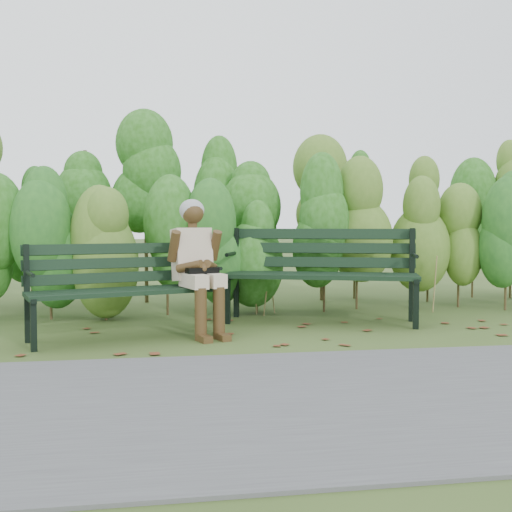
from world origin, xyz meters
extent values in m
plane|color=#35481C|center=(0.00, 0.00, 0.00)|extent=(80.00, 80.00, 0.00)
cube|color=#474749|center=(0.00, -2.20, 0.01)|extent=(60.00, 2.50, 0.01)
cylinder|color=#47381E|center=(-2.14, 1.30, 0.40)|extent=(0.03, 0.03, 0.80)
ellipsoid|color=#225811|center=(-2.14, 1.30, 1.04)|extent=(0.64, 0.64, 1.44)
cylinder|color=#47381E|center=(-1.53, 1.30, 0.40)|extent=(0.03, 0.03, 0.80)
ellipsoid|color=#225811|center=(-1.53, 1.30, 1.04)|extent=(0.64, 0.64, 1.44)
cylinder|color=#47381E|center=(-0.92, 1.30, 0.40)|extent=(0.03, 0.03, 0.80)
ellipsoid|color=#225811|center=(-0.92, 1.30, 1.04)|extent=(0.64, 0.64, 1.44)
cylinder|color=#47381E|center=(-0.31, 1.30, 0.40)|extent=(0.03, 0.03, 0.80)
ellipsoid|color=#225811|center=(-0.31, 1.30, 1.04)|extent=(0.64, 0.64, 1.44)
cylinder|color=#47381E|center=(0.31, 1.30, 0.40)|extent=(0.03, 0.03, 0.80)
ellipsoid|color=#225811|center=(0.31, 1.30, 1.04)|extent=(0.64, 0.64, 1.44)
cylinder|color=#47381E|center=(0.92, 1.30, 0.40)|extent=(0.03, 0.03, 0.80)
ellipsoid|color=#225811|center=(0.92, 1.30, 1.04)|extent=(0.64, 0.64, 1.44)
cylinder|color=#47381E|center=(1.53, 1.30, 0.40)|extent=(0.03, 0.03, 0.80)
ellipsoid|color=#225811|center=(1.53, 1.30, 1.04)|extent=(0.64, 0.64, 1.44)
cylinder|color=#47381E|center=(2.14, 1.30, 0.40)|extent=(0.03, 0.03, 0.80)
ellipsoid|color=#225811|center=(2.14, 1.30, 1.04)|extent=(0.64, 0.64, 1.44)
cylinder|color=#47381E|center=(2.75, 1.30, 0.40)|extent=(0.03, 0.03, 0.80)
ellipsoid|color=#225811|center=(2.75, 1.30, 1.04)|extent=(0.64, 0.64, 1.44)
cylinder|color=#47381E|center=(3.36, 1.30, 0.40)|extent=(0.03, 0.03, 0.80)
ellipsoid|color=#225811|center=(3.36, 1.30, 1.04)|extent=(0.64, 0.64, 1.44)
cylinder|color=#47381E|center=(-2.69, 2.30, 0.55)|extent=(0.04, 0.04, 1.10)
ellipsoid|color=#245C20|center=(-2.69, 2.30, 1.43)|extent=(0.70, 0.70, 1.98)
cylinder|color=#47381E|center=(-1.92, 2.30, 0.55)|extent=(0.04, 0.04, 1.10)
ellipsoid|color=#245C20|center=(-1.92, 2.30, 1.43)|extent=(0.70, 0.70, 1.98)
cylinder|color=#47381E|center=(-1.15, 2.30, 0.55)|extent=(0.04, 0.04, 1.10)
ellipsoid|color=#245C20|center=(-1.15, 2.30, 1.43)|extent=(0.70, 0.70, 1.98)
cylinder|color=#47381E|center=(-0.38, 2.30, 0.55)|extent=(0.04, 0.04, 1.10)
ellipsoid|color=#245C20|center=(-0.38, 2.30, 1.43)|extent=(0.70, 0.70, 1.98)
cylinder|color=#47381E|center=(0.38, 2.30, 0.55)|extent=(0.04, 0.04, 1.10)
ellipsoid|color=#245C20|center=(0.38, 2.30, 1.43)|extent=(0.70, 0.70, 1.98)
cylinder|color=#47381E|center=(1.15, 2.30, 0.55)|extent=(0.04, 0.04, 1.10)
ellipsoid|color=#245C20|center=(1.15, 2.30, 1.43)|extent=(0.70, 0.70, 1.98)
cylinder|color=#47381E|center=(1.92, 2.30, 0.55)|extent=(0.04, 0.04, 1.10)
ellipsoid|color=#245C20|center=(1.92, 2.30, 1.43)|extent=(0.70, 0.70, 1.98)
cylinder|color=#47381E|center=(2.69, 2.30, 0.55)|extent=(0.04, 0.04, 1.10)
ellipsoid|color=#245C20|center=(2.69, 2.30, 1.43)|extent=(0.70, 0.70, 1.98)
cylinder|color=#47381E|center=(3.46, 2.30, 0.55)|extent=(0.04, 0.04, 1.10)
ellipsoid|color=#245C20|center=(3.46, 2.30, 1.43)|extent=(0.70, 0.70, 1.98)
cube|color=brown|center=(-0.68, -0.73, 0.00)|extent=(0.08, 0.10, 0.01)
cube|color=brown|center=(-0.82, -0.33, 0.00)|extent=(0.11, 0.11, 0.01)
cube|color=brown|center=(-1.46, 0.41, 0.00)|extent=(0.10, 0.08, 0.01)
cube|color=brown|center=(1.82, -0.41, 0.00)|extent=(0.11, 0.11, 0.01)
cube|color=brown|center=(-2.38, 0.38, 0.00)|extent=(0.11, 0.09, 0.01)
cube|color=brown|center=(1.07, -0.32, 0.00)|extent=(0.10, 0.09, 0.01)
cube|color=brown|center=(1.29, 0.85, 0.00)|extent=(0.11, 0.11, 0.01)
cube|color=brown|center=(-0.94, 0.78, 0.00)|extent=(0.11, 0.11, 0.01)
cube|color=brown|center=(0.40, -0.44, 0.00)|extent=(0.11, 0.11, 0.01)
cube|color=brown|center=(-2.27, -0.50, 0.00)|extent=(0.11, 0.11, 0.01)
cube|color=brown|center=(-1.92, -1.08, 0.00)|extent=(0.11, 0.11, 0.01)
cube|color=brown|center=(0.09, -1.19, 0.00)|extent=(0.09, 0.11, 0.01)
cube|color=brown|center=(-1.90, 0.62, 0.00)|extent=(0.11, 0.10, 0.01)
cube|color=brown|center=(-0.38, -1.04, 0.00)|extent=(0.11, 0.11, 0.01)
cube|color=brown|center=(-1.83, -0.80, 0.00)|extent=(0.11, 0.10, 0.01)
cube|color=brown|center=(-0.06, -1.10, 0.00)|extent=(0.11, 0.11, 0.01)
cube|color=brown|center=(-2.21, 1.00, 0.00)|extent=(0.10, 0.11, 0.01)
cube|color=brown|center=(1.12, 0.80, 0.00)|extent=(0.09, 0.10, 0.01)
cube|color=brown|center=(0.41, -0.90, 0.00)|extent=(0.11, 0.11, 0.01)
cube|color=brown|center=(-0.51, -0.03, 0.00)|extent=(0.11, 0.11, 0.01)
cube|color=brown|center=(-0.45, -0.98, 0.00)|extent=(0.10, 0.08, 0.01)
cube|color=brown|center=(1.22, 0.28, 0.00)|extent=(0.11, 0.10, 0.01)
cube|color=black|center=(-1.22, -0.20, 0.45)|extent=(1.74, 0.67, 0.04)
cube|color=black|center=(-1.26, -0.08, 0.45)|extent=(1.74, 0.67, 0.04)
cube|color=black|center=(-1.30, 0.04, 0.45)|extent=(1.74, 0.67, 0.04)
cube|color=black|center=(-1.34, 0.16, 0.45)|extent=(1.74, 0.67, 0.04)
cube|color=black|center=(-1.37, 0.25, 0.56)|extent=(1.72, 0.62, 0.11)
cube|color=black|center=(-1.37, 0.26, 0.70)|extent=(1.72, 0.62, 0.11)
cube|color=black|center=(-1.38, 0.27, 0.84)|extent=(1.72, 0.62, 0.11)
cube|color=black|center=(-2.03, -0.48, 0.22)|extent=(0.06, 0.06, 0.45)
cube|color=black|center=(-2.17, -0.07, 0.45)|extent=(0.06, 0.06, 0.90)
cube|color=black|center=(-2.10, -0.29, 0.43)|extent=(0.20, 0.49, 0.04)
cylinder|color=black|center=(-2.08, -0.34, 0.65)|extent=(0.15, 0.37, 0.04)
cube|color=black|center=(-0.41, 0.06, 0.22)|extent=(0.06, 0.06, 0.45)
cube|color=black|center=(-0.54, 0.47, 0.45)|extent=(0.06, 0.06, 0.90)
cube|color=black|center=(-0.47, 0.25, 0.43)|extent=(0.20, 0.49, 0.04)
cylinder|color=black|center=(-0.45, 0.20, 0.65)|extent=(0.15, 0.37, 0.04)
cube|color=black|center=(0.68, 0.38, 0.52)|extent=(2.00, 0.77, 0.05)
cube|color=black|center=(0.73, 0.51, 0.52)|extent=(2.00, 0.77, 0.05)
cube|color=black|center=(0.77, 0.65, 0.52)|extent=(2.00, 0.77, 0.05)
cube|color=black|center=(0.82, 0.79, 0.52)|extent=(2.00, 0.77, 0.05)
cube|color=black|center=(0.85, 0.89, 0.64)|extent=(1.98, 0.72, 0.12)
cube|color=black|center=(0.86, 0.90, 0.80)|extent=(1.98, 0.72, 0.12)
cube|color=black|center=(0.86, 0.92, 0.97)|extent=(1.98, 0.72, 0.12)
cube|color=black|center=(-0.26, 0.68, 0.26)|extent=(0.07, 0.07, 0.52)
cube|color=black|center=(-0.10, 1.15, 0.52)|extent=(0.07, 0.07, 1.03)
cube|color=black|center=(-0.19, 0.89, 0.49)|extent=(0.24, 0.56, 0.05)
cylinder|color=black|center=(-0.21, 0.84, 0.75)|extent=(0.18, 0.42, 0.04)
cube|color=black|center=(1.62, 0.05, 0.26)|extent=(0.07, 0.07, 0.52)
cube|color=black|center=(1.77, 0.52, 0.52)|extent=(0.07, 0.07, 1.03)
cube|color=black|center=(1.69, 0.27, 0.49)|extent=(0.24, 0.56, 0.05)
cylinder|color=black|center=(1.67, 0.22, 0.75)|extent=(0.18, 0.42, 0.04)
cube|color=#CBA996|center=(-0.66, -0.04, 0.54)|extent=(0.27, 0.45, 0.13)
cube|color=#CBA996|center=(-0.49, 0.02, 0.54)|extent=(0.27, 0.45, 0.13)
cylinder|color=#442F16|center=(-0.61, -0.21, 0.24)|extent=(0.14, 0.14, 0.49)
cylinder|color=#442F16|center=(-0.43, -0.15, 0.24)|extent=(0.14, 0.14, 0.49)
cube|color=#442F16|center=(-0.58, -0.28, 0.03)|extent=(0.15, 0.22, 0.06)
cube|color=#442F16|center=(-0.41, -0.23, 0.03)|extent=(0.15, 0.22, 0.06)
cube|color=#CBA996|center=(-0.66, 0.25, 0.78)|extent=(0.43, 0.36, 0.53)
cylinder|color=#442F16|center=(-0.65, 0.23, 1.05)|extent=(0.09, 0.09, 0.10)
sphere|color=#442F16|center=(-0.65, 0.22, 1.19)|extent=(0.22, 0.22, 0.22)
ellipsoid|color=gray|center=(-0.66, 0.25, 1.21)|extent=(0.25, 0.24, 0.22)
cylinder|color=#442F16|center=(-0.84, 0.10, 0.86)|extent=(0.15, 0.23, 0.32)
cylinder|color=#442F16|center=(-0.43, 0.24, 0.86)|extent=(0.15, 0.23, 0.32)
cylinder|color=#442F16|center=(-0.70, 0.01, 0.67)|extent=(0.28, 0.22, 0.14)
cylinder|color=#442F16|center=(-0.49, 0.08, 0.67)|extent=(0.17, 0.29, 0.14)
sphere|color=#442F16|center=(-0.57, -0.01, 0.65)|extent=(0.11, 0.11, 0.11)
cube|color=black|center=(-0.58, 0.00, 0.58)|extent=(0.33, 0.21, 0.16)
camera|label=1|loc=(-0.96, -5.72, 1.07)|focal=42.00mm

